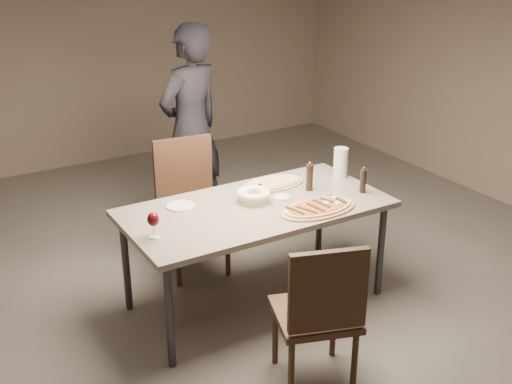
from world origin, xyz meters
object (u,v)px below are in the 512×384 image
dining_table (256,213)px  carafe (341,162)px  ham_pizza (273,183)px  chair_far (189,198)px  chair_near (320,309)px  pepper_mill_left (363,181)px  zucchini_pizza (318,208)px  bread_basket (254,195)px  diner (191,128)px

dining_table → carafe: size_ratio=8.06×
ham_pizza → chair_far: 0.69m
carafe → chair_near: 1.55m
dining_table → ham_pizza: size_ratio=3.62×
dining_table → carafe: bearing=10.2°
pepper_mill_left → zucchini_pizza: bearing=-168.7°
ham_pizza → carafe: 0.56m
chair_near → zucchini_pizza: bearing=73.9°
pepper_mill_left → chair_far: size_ratio=0.19×
pepper_mill_left → chair_far: (-0.93, 0.93, -0.27)m
dining_table → zucchini_pizza: (0.32, -0.28, 0.07)m
ham_pizza → bread_basket: bread_basket is taller
chair_near → diner: bearing=99.9°
chair_near → chair_far: bearing=108.0°
chair_near → diner: 2.47m
diner → chair_far: bearing=44.2°
pepper_mill_left → diner: diner is taller
bread_basket → chair_near: chair_near is taller
zucchini_pizza → pepper_mill_left: pepper_mill_left is taller
chair_far → diner: 0.83m
dining_table → chair_near: 1.02m
chair_near → ham_pizza: bearing=88.0°
pepper_mill_left → carafe: (0.06, 0.34, 0.02)m
bread_basket → chair_near: bearing=-100.6°
zucchini_pizza → carafe: carafe is taller
pepper_mill_left → diner: size_ratio=0.11×
pepper_mill_left → diner: bearing=109.6°
bread_basket → carafe: carafe is taller
chair_far → diner: (0.35, 0.68, 0.33)m
ham_pizza → chair_near: (-0.47, -1.24, -0.23)m
dining_table → zucchini_pizza: bearing=-41.0°
bread_basket → chair_far: bearing=104.6°
carafe → chair_near: carafe is taller
carafe → bread_basket: bearing=-174.1°
pepper_mill_left → carafe: size_ratio=0.86×
bread_basket → chair_near: 1.10m
ham_pizza → carafe: size_ratio=2.23×
carafe → chair_far: (-0.99, 0.59, -0.29)m
pepper_mill_left → carafe: carafe is taller
bread_basket → chair_far: chair_far is taller
chair_far → dining_table: bearing=108.8°
dining_table → bread_basket: bread_basket is taller
carafe → diner: bearing=116.5°
dining_table → diner: diner is taller
chair_near → bread_basket: bearing=98.1°
bread_basket → diner: diner is taller
zucchini_pizza → diner: size_ratio=0.31×
bread_basket → dining_table: bearing=-108.1°
dining_table → pepper_mill_left: pepper_mill_left is taller
ham_pizza → diner: (-0.10, 1.17, 0.13)m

